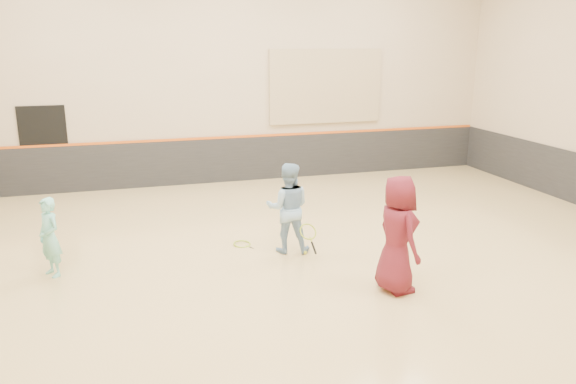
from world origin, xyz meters
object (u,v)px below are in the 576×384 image
object	(u,v)px
instructor	(288,208)
spare_racket	(242,242)
young_man	(398,234)
girl	(50,237)

from	to	relation	value
instructor	spare_racket	world-z (taller)	instructor
instructor	young_man	size ratio (longest dim) A/B	0.91
instructor	spare_racket	distance (m)	1.20
girl	young_man	size ratio (longest dim) A/B	0.72
girl	instructor	xyz separation A→B (m)	(4.00, -0.03, 0.17)
girl	instructor	bearing A→B (deg)	54.97
girl	instructor	world-z (taller)	instructor
girl	spare_racket	world-z (taller)	girl
instructor	young_man	xyz separation A→B (m)	(1.12, -2.05, 0.08)
young_man	spare_racket	world-z (taller)	young_man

